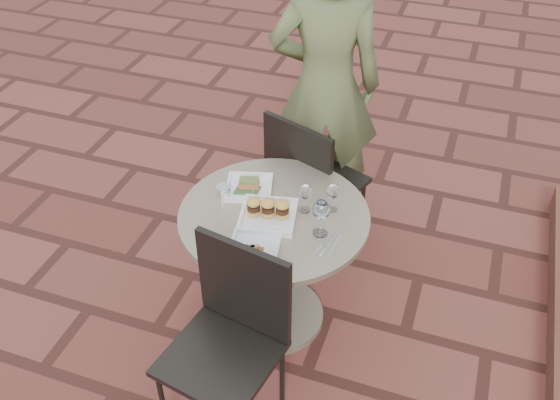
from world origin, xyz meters
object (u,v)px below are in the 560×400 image
(chair_far, at_px, (309,176))
(chair_near, at_px, (232,327))
(diner, at_px, (325,87))
(cafe_table, at_px, (274,252))
(plate_tuna, at_px, (254,248))
(plate_sliders, at_px, (268,212))
(plate_salmon, at_px, (249,187))

(chair_far, xyz_separation_m, chair_near, (0.01, -1.12, 0.00))
(chair_near, relative_size, diner, 0.53)
(cafe_table, height_order, plate_tuna, plate_tuna)
(chair_near, height_order, plate_sliders, chair_near)
(cafe_table, xyz_separation_m, plate_salmon, (-0.18, 0.13, 0.26))
(chair_far, distance_m, chair_near, 1.12)
(chair_far, height_order, diner, diner)
(diner, distance_m, plate_tuna, 1.25)
(cafe_table, distance_m, diner, 1.06)
(cafe_table, xyz_separation_m, plate_tuna, (0.00, -0.26, 0.26))
(plate_salmon, height_order, plate_sliders, plate_sliders)
(diner, xyz_separation_m, plate_salmon, (-0.14, -0.84, -0.14))
(plate_salmon, relative_size, plate_sliders, 0.91)
(chair_far, height_order, chair_near, same)
(chair_far, relative_size, plate_sliders, 3.09)
(chair_near, height_order, diner, diner)
(plate_salmon, bearing_deg, chair_far, 67.83)
(cafe_table, xyz_separation_m, plate_sliders, (-0.02, -0.04, 0.28))
(cafe_table, relative_size, plate_sliders, 2.99)
(cafe_table, relative_size, plate_tuna, 3.56)
(chair_far, bearing_deg, plate_tuna, 110.67)
(chair_far, relative_size, chair_near, 1.00)
(chair_far, distance_m, plate_sliders, 0.64)
(cafe_table, bearing_deg, plate_tuna, -89.47)
(diner, height_order, plate_tuna, diner)
(chair_near, xyz_separation_m, plate_tuna, (-0.01, 0.29, 0.19))
(plate_salmon, bearing_deg, chair_near, -74.79)
(plate_tuna, bearing_deg, cafe_table, 90.53)
(chair_far, bearing_deg, cafe_table, 110.49)
(cafe_table, height_order, chair_near, chair_near)
(plate_salmon, bearing_deg, plate_sliders, -46.27)
(chair_near, xyz_separation_m, plate_salmon, (-0.19, 0.68, 0.20))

